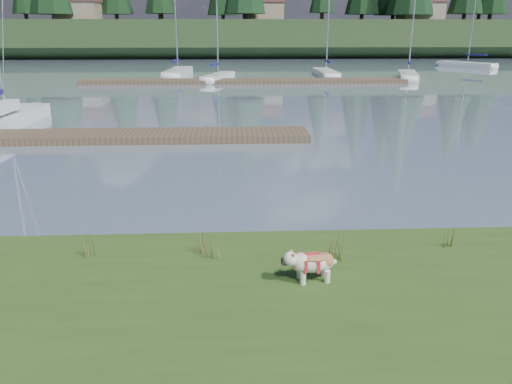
{
  "coord_description": "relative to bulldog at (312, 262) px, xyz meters",
  "views": [
    {
      "loc": [
        0.95,
        -10.9,
        4.33
      ],
      "look_at": [
        1.45,
        -0.5,
        0.87
      ],
      "focal_mm": 35.0,
      "sensor_mm": 36.0,
      "label": 1
    }
  ],
  "objects": [
    {
      "name": "mud_lip",
      "position": [
        -2.22,
        2.01,
        -0.62
      ],
      "size": [
        60.0,
        0.5,
        0.14
      ],
      "primitive_type": "cube",
      "color": "#33281C",
      "rests_on": "ground"
    },
    {
      "name": "sailboat_bg_1",
      "position": [
        -6.19,
        41.17,
        -0.36
      ],
      "size": [
        2.24,
        8.56,
        12.58
      ],
      "rotation": [
        0.0,
        0.0,
        1.5
      ],
      "color": "white",
      "rests_on": "ground"
    },
    {
      "name": "ridge",
      "position": [
        -2.22,
        76.61,
        1.81
      ],
      "size": [
        200.0,
        20.0,
        5.0
      ],
      "primitive_type": "cube",
      "color": "black",
      "rests_on": "ground"
    },
    {
      "name": "weed_2",
      "position": [
        0.6,
        0.76,
        -0.02
      ],
      "size": [
        0.17,
        0.14,
        0.75
      ],
      "color": "#475B23",
      "rests_on": "bank"
    },
    {
      "name": "weed_5",
      "position": [
        2.79,
        1.2,
        -0.13
      ],
      "size": [
        0.17,
        0.14,
        0.5
      ],
      "color": "#475B23",
      "rests_on": "bank"
    },
    {
      "name": "dock_far",
      "position": [
        -0.22,
        33.61,
        -0.54
      ],
      "size": [
        26.0,
        2.2,
        0.3
      ],
      "primitive_type": "cube",
      "color": "#4C3D2C",
      "rests_on": "ground"
    },
    {
      "name": "sailboat_bg_4",
      "position": [
        14.16,
        36.75,
        -0.36
      ],
      "size": [
        3.35,
        7.32,
        10.72
      ],
      "rotation": [
        0.0,
        0.0,
        1.29
      ],
      "color": "white",
      "rests_on": "ground"
    },
    {
      "name": "sailboat_bg_5",
      "position": [
        24.75,
        49.39,
        -0.37
      ],
      "size": [
        5.15,
        6.82,
        10.42
      ],
      "rotation": [
        0.0,
        0.0,
        2.15
      ],
      "color": "white",
      "rests_on": "ground"
    },
    {
      "name": "sailboat_main",
      "position": [
        -11.66,
        15.98,
        -0.26
      ],
      "size": [
        1.92,
        8.61,
        12.36
      ],
      "rotation": [
        0.0,
        0.0,
        1.54
      ],
      "color": "white",
      "rests_on": "ground"
    },
    {
      "name": "sailboat_bg_3",
      "position": [
        7.31,
        39.38,
        -0.36
      ],
      "size": [
        1.52,
        7.42,
        10.96
      ],
      "rotation": [
        0.0,
        0.0,
        1.57
      ],
      "color": "white",
      "rests_on": "ground"
    },
    {
      "name": "weed_0",
      "position": [
        -1.88,
        1.1,
        -0.09
      ],
      "size": [
        0.17,
        0.14,
        0.59
      ],
      "color": "#475B23",
      "rests_on": "bank"
    },
    {
      "name": "house_0",
      "position": [
        -24.22,
        73.61,
        6.63
      ],
      "size": [
        6.3,
        5.3,
        4.65
      ],
      "color": "gray",
      "rests_on": "ridge"
    },
    {
      "name": "weed_3",
      "position": [
        -3.92,
        1.08,
        -0.11
      ],
      "size": [
        0.17,
        0.14,
        0.55
      ],
      "color": "#475B23",
      "rests_on": "bank"
    },
    {
      "name": "bulldog",
      "position": [
        0.0,
        0.0,
        0.0
      ],
      "size": [
        0.91,
        0.44,
        0.54
      ],
      "rotation": [
        0.0,
        0.0,
        3.26
      ],
      "color": "silver",
      "rests_on": "bank"
    },
    {
      "name": "house_2",
      "position": [
        27.78,
        72.61,
        6.63
      ],
      "size": [
        6.3,
        5.3,
        4.65
      ],
      "color": "gray",
      "rests_on": "ridge"
    },
    {
      "name": "house_1",
      "position": [
        3.78,
        74.61,
        6.63
      ],
      "size": [
        6.3,
        5.3,
        4.65
      ],
      "color": "gray",
      "rests_on": "ridge"
    },
    {
      "name": "dock_near",
      "position": [
        -6.22,
        12.61,
        -0.54
      ],
      "size": [
        16.0,
        2.0,
        0.3
      ],
      "primitive_type": "cube",
      "color": "#4C3D2C",
      "rests_on": "ground"
    },
    {
      "name": "ground",
      "position": [
        -2.22,
        33.61,
        -0.69
      ],
      "size": [
        200.0,
        200.0,
        0.0
      ],
      "primitive_type": "plane",
      "color": "#798EA5",
      "rests_on": "ground"
    },
    {
      "name": "weed_4",
      "position": [
        0.49,
        0.7,
        -0.18
      ],
      "size": [
        0.17,
        0.14,
        0.38
      ],
      "color": "#475B23",
      "rests_on": "bank"
    },
    {
      "name": "weed_1",
      "position": [
        -1.65,
        0.92,
        -0.12
      ],
      "size": [
        0.17,
        0.14,
        0.52
      ],
      "color": "#475B23",
      "rests_on": "bank"
    },
    {
      "name": "sailboat_bg_2",
      "position": [
        -2.23,
        36.02,
        -0.35
      ],
      "size": [
        3.03,
        6.61,
        9.95
      ],
      "rotation": [
        0.0,
        0.0,
        1.29
      ],
      "color": "white",
      "rests_on": "ground"
    }
  ]
}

